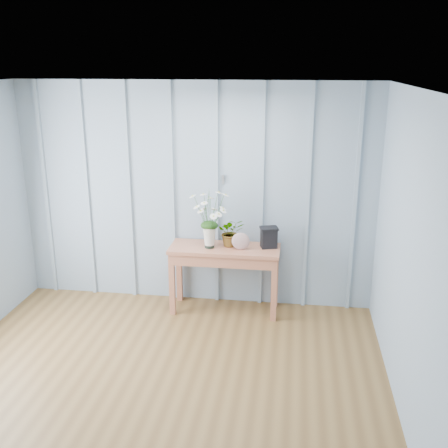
# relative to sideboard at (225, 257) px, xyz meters

# --- Properties ---
(ground) EXTENTS (4.50, 4.50, 0.00)m
(ground) POSITION_rel_sideboard_xyz_m (-0.37, -1.99, -0.64)
(ground) COLOR brown
(ground) RESTS_ON ground
(room_shell) EXTENTS (4.00, 4.50, 2.50)m
(room_shell) POSITION_rel_sideboard_xyz_m (-0.37, -1.08, 1.35)
(room_shell) COLOR #90A4B8
(room_shell) RESTS_ON ground
(sideboard) EXTENTS (1.20, 0.45, 0.75)m
(sideboard) POSITION_rel_sideboard_xyz_m (0.00, 0.00, 0.00)
(sideboard) COLOR #AB6347
(sideboard) RESTS_ON ground
(daisy_vase) EXTENTS (0.46, 0.35, 0.65)m
(daisy_vase) POSITION_rel_sideboard_xyz_m (-0.16, -0.03, 0.52)
(daisy_vase) COLOR black
(daisy_vase) RESTS_ON sideboard
(spider_plant) EXTENTS (0.33, 0.30, 0.31)m
(spider_plant) POSITION_rel_sideboard_xyz_m (0.06, 0.06, 0.27)
(spider_plant) COLOR #153A0F
(spider_plant) RESTS_ON sideboard
(felt_disc_vessel) EXTENTS (0.20, 0.06, 0.19)m
(felt_disc_vessel) POSITION_rel_sideboard_xyz_m (0.18, -0.06, 0.21)
(felt_disc_vessel) COLOR brown
(felt_disc_vessel) RESTS_ON sideboard
(carved_box) EXTENTS (0.22, 0.19, 0.23)m
(carved_box) POSITION_rel_sideboard_xyz_m (0.47, 0.06, 0.23)
(carved_box) COLOR black
(carved_box) RESTS_ON sideboard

